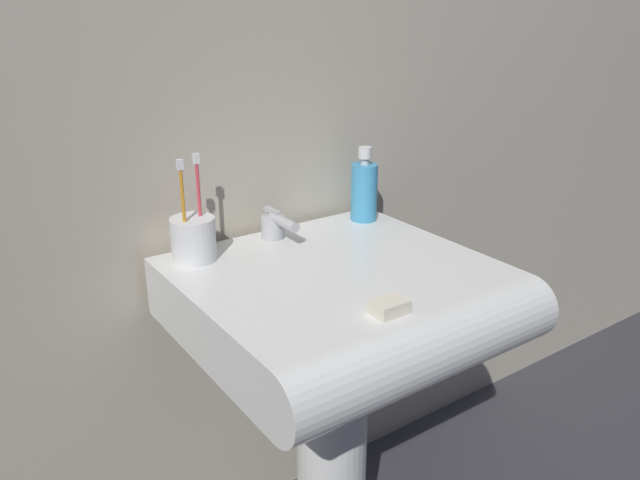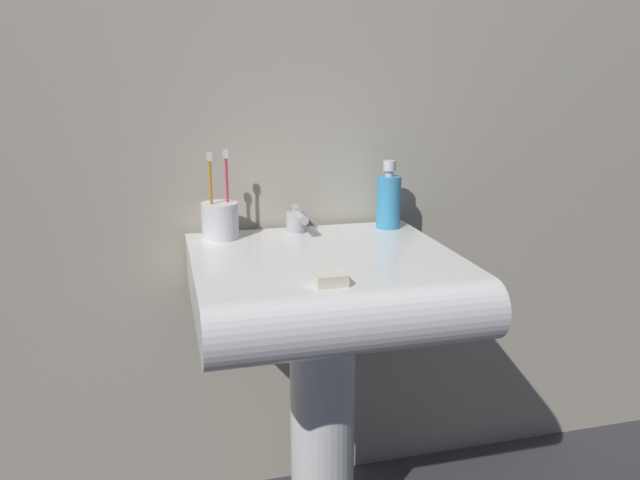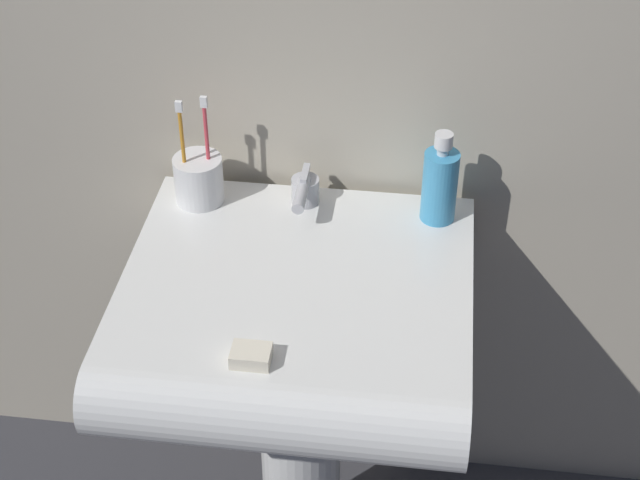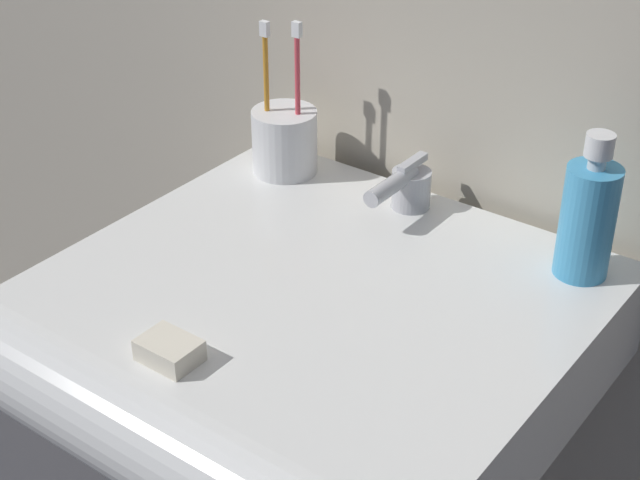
{
  "view_description": "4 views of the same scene",
  "coord_description": "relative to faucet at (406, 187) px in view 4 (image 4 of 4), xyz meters",
  "views": [
    {
      "loc": [
        -0.67,
        -0.91,
        1.26
      ],
      "look_at": [
        -0.02,
        0.01,
        0.83
      ],
      "focal_mm": 35.0,
      "sensor_mm": 36.0,
      "label": 1
    },
    {
      "loc": [
        -0.34,
        -1.31,
        1.17
      ],
      "look_at": [
        -0.01,
        0.0,
        0.8
      ],
      "focal_mm": 35.0,
      "sensor_mm": 36.0,
      "label": 2
    },
    {
      "loc": [
        0.2,
        -1.25,
        1.83
      ],
      "look_at": [
        0.04,
        -0.02,
        0.86
      ],
      "focal_mm": 55.0,
      "sensor_mm": 36.0,
      "label": 3
    },
    {
      "loc": [
        0.56,
        -0.76,
        1.39
      ],
      "look_at": [
        0.01,
        -0.02,
        0.84
      ],
      "focal_mm": 55.0,
      "sensor_mm": 36.0,
      "label": 4
    }
  ],
  "objects": [
    {
      "name": "sink_basin",
      "position": [
        0.02,
        -0.24,
        -0.1
      ],
      "size": [
        0.59,
        0.57,
        0.13
      ],
      "color": "white",
      "rests_on": "sink_pedestal"
    },
    {
      "name": "faucet",
      "position": [
        0.0,
        0.0,
        0.0
      ],
      "size": [
        0.05,
        0.12,
        0.07
      ],
      "color": "#B7B7BC",
      "rests_on": "sink_basin"
    },
    {
      "name": "toothbrush_cup",
      "position": [
        -0.19,
        -0.01,
        0.01
      ],
      "size": [
        0.09,
        0.09,
        0.22
      ],
      "color": "white",
      "rests_on": "sink_basin"
    },
    {
      "name": "soap_bottle",
      "position": [
        0.24,
        -0.01,
        0.04
      ],
      "size": [
        0.06,
        0.06,
        0.18
      ],
      "color": "#3F99CC",
      "rests_on": "sink_basin"
    },
    {
      "name": "bar_soap",
      "position": [
        -0.02,
        -0.41,
        -0.02
      ],
      "size": [
        0.06,
        0.05,
        0.02
      ],
      "primitive_type": "cube",
      "color": "silver",
      "rests_on": "sink_basin"
    }
  ]
}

